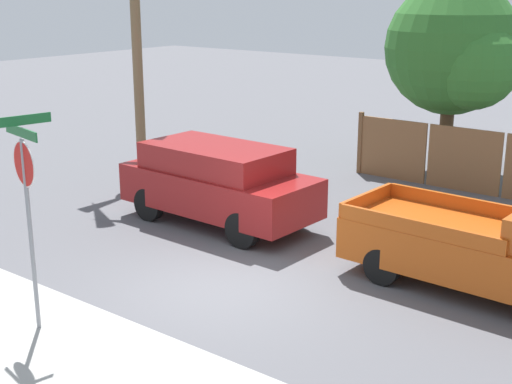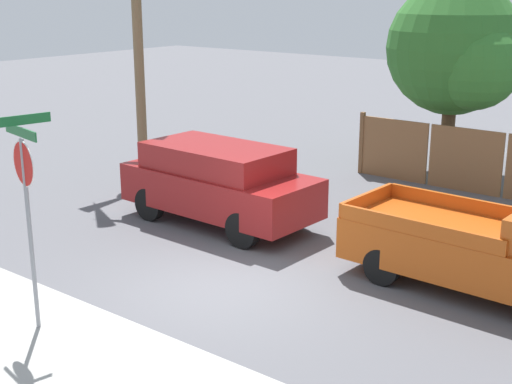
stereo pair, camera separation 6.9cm
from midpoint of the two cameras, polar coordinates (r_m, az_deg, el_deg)
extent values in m
plane|color=#56565B|center=(13.31, -2.72, -7.64)|extent=(80.00, 80.00, 0.00)
cube|color=#A3A39E|center=(11.11, -15.17, -13.30)|extent=(36.00, 3.20, 0.01)
cube|color=brown|center=(20.84, 10.79, 3.39)|extent=(2.04, 0.06, 1.73)
cube|color=brown|center=(20.00, 16.19, 2.50)|extent=(2.04, 0.06, 1.73)
cube|color=brown|center=(21.32, 8.26, 3.93)|extent=(0.12, 0.12, 1.83)
cylinder|color=brown|center=(21.94, 14.85, 4.43)|extent=(0.40, 0.40, 2.22)
sphere|color=#2D6B28|center=(21.59, 15.34, 11.08)|extent=(3.85, 3.85, 3.85)
sphere|color=#31732C|center=(20.86, 16.96, 9.73)|extent=(2.51, 2.51, 2.51)
cylinder|color=brown|center=(20.57, -9.52, 9.52)|extent=(0.28, 0.28, 6.14)
cube|color=maroon|center=(16.53, -3.07, 0.19)|extent=(4.76, 2.15, 0.90)
cube|color=maroon|center=(16.42, -3.41, 2.75)|extent=(3.35, 1.94, 0.59)
cube|color=black|center=(15.43, 0.85, 1.90)|extent=(0.12, 1.76, 0.49)
cylinder|color=black|center=(16.42, 2.81, -1.48)|extent=(0.79, 0.22, 0.79)
cylinder|color=black|center=(15.10, -1.25, -3.06)|extent=(0.79, 0.22, 0.79)
cylinder|color=black|center=(18.23, -4.54, 0.28)|extent=(0.79, 0.22, 0.79)
cylinder|color=black|center=(17.06, -8.69, -0.98)|extent=(0.79, 0.22, 0.79)
cube|color=#B74C14|center=(13.52, 17.67, -4.68)|extent=(5.11, 2.16, 0.80)
cube|color=#B74C14|center=(14.49, 16.15, -0.92)|extent=(3.17, 0.18, 0.28)
cube|color=#B74C14|center=(12.84, 12.72, -2.85)|extent=(3.17, 0.18, 0.28)
cube|color=#B74C14|center=(14.37, 8.69, -0.59)|extent=(0.14, 1.90, 0.28)
cylinder|color=black|center=(15.00, 13.32, -3.83)|extent=(0.71, 0.22, 0.71)
cylinder|color=black|center=(13.52, 9.92, -5.87)|extent=(0.71, 0.22, 0.71)
cylinder|color=gray|center=(11.79, -17.73, -3.42)|extent=(0.07, 0.07, 3.14)
cylinder|color=red|center=(11.46, -18.23, 2.13)|extent=(0.68, 0.16, 0.69)
cylinder|color=white|center=(11.46, -18.23, 2.13)|extent=(0.72, 0.16, 0.73)
cube|color=#19602D|center=(11.36, -18.45, 4.55)|extent=(1.08, 0.24, 0.15)
cube|color=#19602D|center=(11.33, -18.53, 5.45)|extent=(0.22, 0.97, 0.15)
camera|label=1|loc=(0.03, -90.15, -0.04)|focal=50.00mm
camera|label=2|loc=(0.03, 89.85, 0.04)|focal=50.00mm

